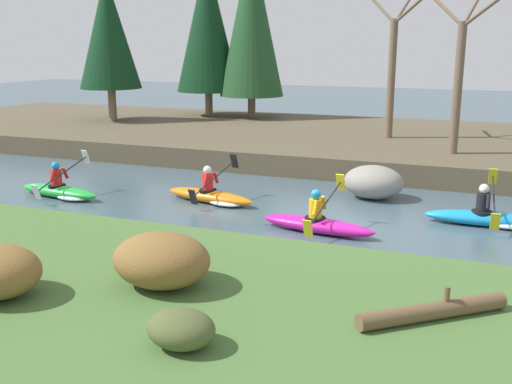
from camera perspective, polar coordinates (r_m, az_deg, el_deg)
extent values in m
plane|color=#425660|center=(14.14, 7.32, -3.40)|extent=(90.00, 90.00, 0.00)
cube|color=#476B33|center=(8.21, -4.39, -14.41)|extent=(44.00, 7.48, 0.61)
cube|color=brown|center=(23.87, 13.39, 4.40)|extent=(44.00, 11.14, 0.71)
cylinder|color=#7A664C|center=(28.48, -13.52, 8.12)|extent=(0.36, 0.36, 1.46)
cone|color=#0F3319|center=(28.35, -13.91, 14.62)|extent=(2.77, 2.77, 5.00)
cylinder|color=#7A664C|center=(29.73, -4.51, 8.42)|extent=(0.36, 0.36, 1.18)
cone|color=#0F3319|center=(29.60, -4.65, 15.64)|extent=(3.04, 3.04, 6.30)
cylinder|color=brown|center=(28.84, -0.42, 8.14)|extent=(0.36, 0.36, 1.02)
cone|color=#1E4723|center=(28.71, -0.43, 16.23)|extent=(3.01, 3.01, 7.10)
cylinder|color=brown|center=(23.03, 12.76, 10.41)|extent=(0.28, 0.28, 4.33)
cylinder|color=brown|center=(23.77, 11.52, 17.09)|extent=(1.61, 1.38, 1.45)
cylinder|color=brown|center=(22.26, 14.96, 16.90)|extent=(1.69, 1.44, 1.28)
cylinder|color=brown|center=(23.83, 14.25, 17.13)|extent=(0.75, 1.82, 1.61)
cylinder|color=brown|center=(20.22, 18.65, 9.28)|extent=(0.28, 0.28, 4.13)
cylinder|color=brown|center=(20.84, 17.28, 16.58)|extent=(1.54, 1.32, 1.39)
cylinder|color=brown|center=(19.54, 21.42, 16.22)|extent=(1.62, 1.38, 1.23)
cylinder|color=brown|center=(21.00, 20.21, 16.55)|extent=(0.72, 1.74, 1.54)
ellipsoid|color=brown|center=(9.20, -8.99, -6.41)|extent=(1.52, 1.27, 0.82)
ellipsoid|color=#4C562D|center=(7.49, -7.14, -12.81)|extent=(0.86, 0.72, 0.47)
ellipsoid|color=#1993D6|center=(15.15, 20.86, -2.37)|extent=(2.73, 0.75, 0.34)
cylinder|color=black|center=(15.10, 20.72, -1.83)|extent=(0.51, 0.51, 0.08)
cylinder|color=black|center=(15.04, 20.80, -0.91)|extent=(0.32, 0.32, 0.42)
sphere|color=white|center=(14.97, 20.91, 0.29)|extent=(0.24, 0.24, 0.23)
cylinder|color=black|center=(15.26, 21.17, -0.40)|extent=(0.10, 0.23, 0.35)
cylinder|color=black|center=(14.79, 21.25, -0.84)|extent=(0.10, 0.23, 0.35)
cylinder|color=black|center=(15.03, 21.71, -0.51)|extent=(0.15, 1.91, 0.65)
cube|color=yellow|center=(15.88, 21.63, 1.39)|extent=(0.21, 0.17, 0.41)
cube|color=yellow|center=(14.19, 21.81, -2.64)|extent=(0.21, 0.17, 0.41)
ellipsoid|color=white|center=(15.21, 22.90, -2.81)|extent=(1.14, 0.76, 0.18)
ellipsoid|color=#C61999|center=(13.71, 5.84, -3.16)|extent=(2.75, 0.93, 0.34)
cone|color=#C61999|center=(13.31, 10.78, -3.81)|extent=(0.37, 0.24, 0.20)
cylinder|color=black|center=(13.69, 5.66, -2.56)|extent=(0.54, 0.54, 0.08)
cylinder|color=yellow|center=(13.62, 5.68, -1.55)|extent=(0.34, 0.34, 0.42)
sphere|color=#1E89D1|center=(13.54, 5.72, -0.22)|extent=(0.26, 0.26, 0.23)
cylinder|color=yellow|center=(13.78, 6.46, -1.01)|extent=(0.12, 0.23, 0.35)
cylinder|color=yellow|center=(13.35, 5.69, -1.49)|extent=(0.12, 0.23, 0.35)
cylinder|color=black|center=(13.50, 6.59, -1.15)|extent=(0.27, 1.90, 0.65)
cube|color=yellow|center=(14.29, 8.06, 0.93)|extent=(0.22, 0.18, 0.41)
cube|color=yellow|center=(12.75, 4.95, -3.49)|extent=(0.22, 0.18, 0.41)
ellipsoid|color=orange|center=(16.23, -4.46, -0.40)|extent=(2.76, 1.08, 0.34)
cone|color=orange|center=(15.55, -0.76, -0.94)|extent=(0.38, 0.26, 0.20)
cylinder|color=black|center=(16.23, -4.61, 0.12)|extent=(0.56, 0.56, 0.08)
cylinder|color=red|center=(16.17, -4.63, 0.98)|extent=(0.35, 0.35, 0.42)
sphere|color=white|center=(16.10, -4.65, 2.11)|extent=(0.27, 0.27, 0.23)
cylinder|color=red|center=(16.28, -3.85, 1.40)|extent=(0.13, 0.24, 0.35)
cylinder|color=red|center=(15.90, -4.86, 1.08)|extent=(0.13, 0.24, 0.35)
cylinder|color=black|center=(16.01, -3.98, 1.33)|extent=(0.38, 1.89, 0.65)
cube|color=black|center=(16.71, -2.09, 2.97)|extent=(0.23, 0.19, 0.41)
cube|color=black|center=(15.34, -6.03, -0.47)|extent=(0.23, 0.19, 0.41)
ellipsoid|color=white|center=(15.95, -2.86, -0.94)|extent=(1.21, 0.89, 0.18)
ellipsoid|color=green|center=(17.60, -18.27, 0.07)|extent=(2.75, 0.90, 0.34)
cone|color=green|center=(16.74, -15.30, -0.36)|extent=(0.37, 0.24, 0.20)
cylinder|color=black|center=(17.60, -18.42, 0.54)|extent=(0.53, 0.53, 0.08)
cylinder|color=red|center=(17.55, -18.48, 1.33)|extent=(0.33, 0.33, 0.42)
sphere|color=#1E89D1|center=(17.48, -18.56, 2.37)|extent=(0.25, 0.25, 0.23)
cylinder|color=red|center=(17.62, -17.72, 1.73)|extent=(0.11, 0.23, 0.35)
cylinder|color=red|center=(17.30, -18.84, 1.42)|extent=(0.11, 0.23, 0.35)
cylinder|color=black|center=(17.36, -17.99, 1.67)|extent=(0.25, 1.91, 0.65)
cube|color=white|center=(17.96, -15.91, 3.23)|extent=(0.22, 0.18, 0.41)
cube|color=white|center=(16.80, -20.20, 0.00)|extent=(0.22, 0.18, 0.41)
ellipsoid|color=white|center=(17.24, -16.97, -0.40)|extent=(1.17, 0.82, 0.18)
ellipsoid|color=gray|center=(16.84, 11.13, 0.94)|extent=(1.65, 1.29, 0.93)
cylinder|color=brown|center=(8.48, 16.51, -10.81)|extent=(1.86, 1.61, 0.24)
cylinder|color=brown|center=(8.50, 17.73, -9.21)|extent=(0.08, 0.08, 0.20)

